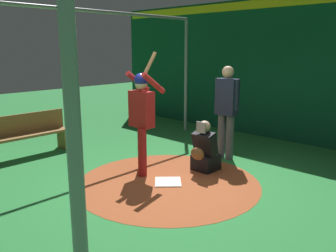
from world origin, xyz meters
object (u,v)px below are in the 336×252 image
object	(u,v)px
batter	(142,113)
baseball_0	(198,167)
bench	(28,134)
umpire	(227,107)
home_plate	(168,182)
catcher	(205,151)

from	to	relation	value
batter	baseball_0	world-z (taller)	batter
batter	bench	world-z (taller)	batter
batter	umpire	distance (m)	1.76
batter	baseball_0	bearing A→B (deg)	142.23
home_plate	umpire	bearing A→B (deg)	-177.74
batter	umpire	size ratio (longest dim) A/B	1.15
batter	catcher	size ratio (longest dim) A/B	2.29
catcher	umpire	xyz separation A→B (m)	(-0.84, -0.13, 0.68)
catcher	baseball_0	world-z (taller)	catcher
batter	bench	distance (m)	2.70
batter	umpire	xyz separation A→B (m)	(-1.66, 0.60, -0.03)
home_plate	catcher	size ratio (longest dim) A/B	0.46
bench	home_plate	bearing A→B (deg)	105.69
catcher	umpire	distance (m)	1.09
batter	home_plate	bearing A→B (deg)	85.37
batter	umpire	bearing A→B (deg)	160.01
home_plate	batter	world-z (taller)	batter
home_plate	baseball_0	world-z (taller)	baseball_0
batter	catcher	bearing A→B (deg)	138.05
batter	umpire	world-z (taller)	batter
home_plate	baseball_0	distance (m)	0.85
umpire	bench	size ratio (longest dim) A/B	1.07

